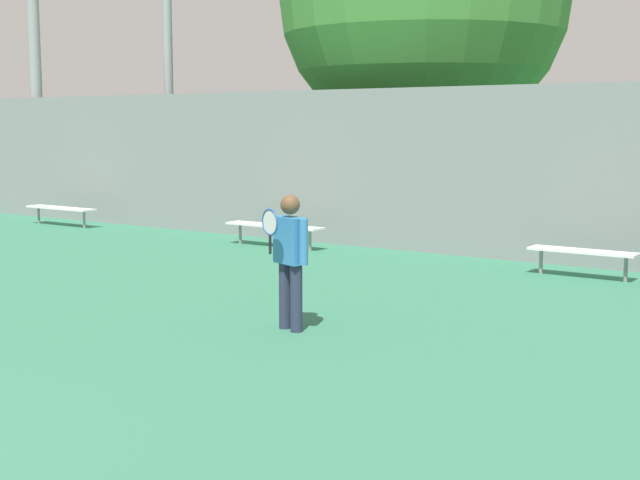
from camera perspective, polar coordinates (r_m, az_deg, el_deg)
name	(u,v)px	position (r m, az deg, el deg)	size (l,w,h in m)	color
tennis_player	(290,253)	(10.26, -1.95, -0.84)	(0.59, 0.49, 1.58)	#282D47
bench_courtside_near	(583,253)	(14.45, 16.46, -0.78)	(1.68, 0.40, 0.44)	white
bench_courtside_far	(274,227)	(17.37, -2.96, 0.86)	(2.16, 0.40, 0.44)	white
bench_adjacent_court	(61,209)	(21.89, -16.27, 1.93)	(2.06, 0.40, 0.44)	white
light_pole_near_left	(34,31)	(24.66, -17.84, 12.63)	(0.90, 0.60, 8.38)	#939399
back_fence	(471,172)	(16.23, 9.66, 4.31)	(28.01, 0.06, 3.06)	gray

